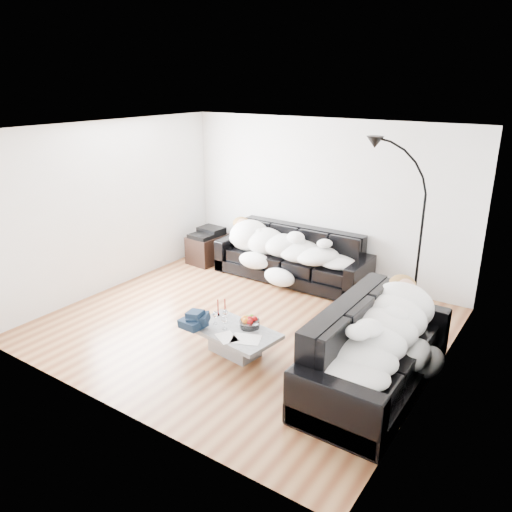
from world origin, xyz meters
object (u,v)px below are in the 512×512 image
Objects in this scene: wine_glass_c at (225,323)px; stereo at (208,232)px; fruit_bowl at (250,322)px; candle_left at (218,308)px; sleeper_right at (379,331)px; wine_glass_b at (215,318)px; sleeper_back at (291,243)px; sofa_back at (292,255)px; floor_lamp at (420,244)px; av_cabinet at (208,249)px; shoes at (341,384)px; candle_right at (225,307)px; wine_glass_a at (225,316)px; coffee_table at (235,341)px; sofa_right at (377,348)px.

wine_glass_c is 3.26m from stereo.
candle_left is at bearing 175.61° from fruit_bowl.
wine_glass_b is at bearing 99.02° from sleeper_right.
sleeper_back is at bearing 108.35° from fruit_bowl.
sleeper_back is 2.38m from fruit_bowl.
sofa_back is 5.86× the size of stereo.
floor_lamp is (3.81, -0.16, 0.52)m from stereo.
sofa_back reaches higher than av_cabinet.
shoes is 0.92× the size of stereo.
sleeper_right reaches higher than candle_right.
wine_glass_a is 0.75× the size of candle_left.
floor_lamp is (1.48, 2.19, 0.92)m from coffee_table.
wine_glass_c is 0.39m from candle_right.
candle_left is 0.54× the size of shoes.
av_cabinet is at bearing 62.94° from sleeper_right.
fruit_bowl is at bearing -133.38° from floor_lamp.
sofa_right is at bearing 1.17° from candle_right.
coffee_table is at bearing 100.41° from sofa_right.
stereo reaches higher than av_cabinet.
wine_glass_c is at bearing -134.75° from floor_lamp.
wine_glass_c is 0.42× the size of shoes.
floor_lamp reaches higher than coffee_table.
coffee_table is 2.80m from floor_lamp.
sleeper_right is at bearing 46.71° from shoes.
wine_glass_c is at bearing -171.81° from shoes.
shoes is at bearing -49.24° from sleeper_back.
sleeper_right is at bearing 0.00° from sofa_right.
wine_glass_c is 2.83m from floor_lamp.
sleeper_back reaches higher than wine_glass_c.
stereo is 3.84m from floor_lamp.
fruit_bowl is at bearing 22.56° from wine_glass_b.
candle_right is at bearing 126.56° from wine_glass_c.
candle_left is (0.23, -2.21, -0.22)m from sleeper_back.
floor_lamp is (-0.18, 1.88, 0.42)m from sleeper_right.
fruit_bowl is (-1.56, -0.14, -0.07)m from sofa_right.
wine_glass_c is at bearing -40.17° from candle_left.
wine_glass_b is (-0.07, -0.12, -0.00)m from wine_glass_a.
sofa_right is at bearing 2.87° from candle_left.
av_cabinet reaches higher than fruit_bowl.
fruit_bowl is at bearing 8.84° from wine_glass_a.
wine_glass_a is (0.41, -2.35, -0.03)m from sofa_back.
wine_glass_c is (0.52, -2.51, -0.03)m from sofa_back.
sofa_back is at bearing 95.75° from candle_left.
sleeper_back reaches higher than fruit_bowl.
sofa_right is 1.04× the size of sleeper_back.
coffee_table is 0.51m from candle_right.
wine_glass_a is at bearing -42.38° from av_cabinet.
candle_left reaches higher than wine_glass_a.
sofa_back is at bearing 46.94° from sleeper_right.
candle_right is (0.06, 0.06, -0.00)m from candle_left.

